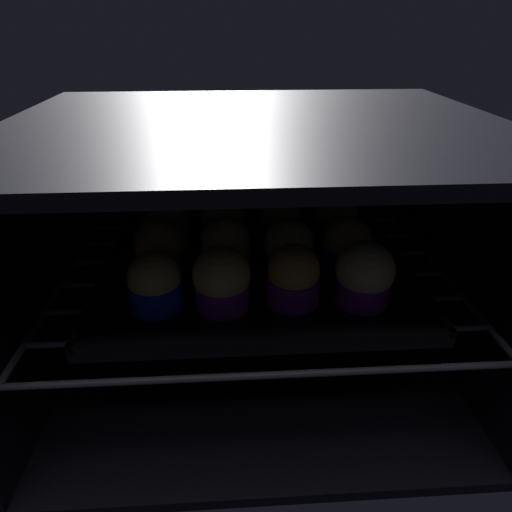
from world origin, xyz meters
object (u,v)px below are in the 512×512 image
at_px(muffin_row0_col1, 222,281).
at_px(muffin_row2_col3, 335,217).
at_px(baking_tray, 256,272).
at_px(muffin_row1_col3, 347,245).
at_px(muffin_row1_col2, 288,247).
at_px(muffin_row0_col3, 365,275).
at_px(muffin_row2_col2, 280,221).
at_px(muffin_row1_col1, 225,247).
at_px(muffin_row1_col0, 160,249).
at_px(muffin_row2_col0, 168,224).
at_px(muffin_row0_col2, 293,277).
at_px(muffin_row0_col0, 155,283).
at_px(muffin_row2_col1, 223,220).

relative_size(muffin_row0_col1, muffin_row2_col3, 0.96).
height_order(baking_tray, muffin_row1_col3, muffin_row1_col3).
bearing_deg(baking_tray, muffin_row1_col2, -1.73).
xyz_separation_m(muffin_row0_col3, muffin_row2_col2, (-0.08, 0.17, -0.00)).
distance_m(muffin_row0_col3, muffin_row1_col1, 0.19).
distance_m(muffin_row0_col3, muffin_row1_col0, 0.27).
bearing_deg(muffin_row2_col0, muffin_row0_col2, -44.58).
relative_size(muffin_row2_col0, muffin_row2_col3, 0.92).
bearing_deg(muffin_row0_col1, muffin_row1_col0, 132.82).
relative_size(muffin_row0_col0, muffin_row2_col0, 0.96).
distance_m(muffin_row1_col0, muffin_row2_col1, 0.12).
height_order(muffin_row0_col2, muffin_row2_col2, muffin_row0_col2).
relative_size(baking_tray, muffin_row1_col1, 5.31).
bearing_deg(muffin_row0_col2, muffin_row0_col3, -4.11).
relative_size(muffin_row0_col1, muffin_row1_col3, 1.06).
relative_size(muffin_row0_col0, muffin_row0_col1, 0.92).
distance_m(muffin_row1_col0, muffin_row1_col2, 0.17).
distance_m(baking_tray, muffin_row1_col0, 0.14).
height_order(muffin_row1_col0, muffin_row2_col2, muffin_row1_col0).
relative_size(muffin_row0_col3, muffin_row2_col0, 1.07).
bearing_deg(muffin_row2_col2, baking_tray, -116.24).
bearing_deg(muffin_row1_col2, muffin_row2_col1, 135.29).
height_order(muffin_row2_col0, muffin_row2_col1, muffin_row2_col1).
xyz_separation_m(muffin_row1_col1, muffin_row2_col1, (-0.00, 0.09, -0.00)).
bearing_deg(muffin_row2_col3, muffin_row0_col1, -134.92).
bearing_deg(muffin_row0_col0, muffin_row2_col0, 91.00).
height_order(muffin_row0_col1, muffin_row1_col3, muffin_row0_col1).
height_order(muffin_row0_col2, muffin_row1_col3, muffin_row0_col2).
height_order(muffin_row2_col2, muffin_row2_col3, muffin_row2_col3).
bearing_deg(muffin_row2_col0, muffin_row1_col2, -26.56).
height_order(muffin_row0_col1, muffin_row2_col2, muffin_row0_col1).
relative_size(muffin_row0_col0, muffin_row1_col0, 0.93).
relative_size(muffin_row1_col1, muffin_row2_col2, 1.09).
height_order(muffin_row1_col3, muffin_row2_col1, muffin_row2_col1).
bearing_deg(muffin_row1_col0, baking_tray, -1.70).
bearing_deg(baking_tray, muffin_row1_col1, -176.64).
bearing_deg(muffin_row0_col1, muffin_row1_col2, 43.49).
bearing_deg(muffin_row1_col0, muffin_row0_col1, -47.18).
bearing_deg(muffin_row2_col3, muffin_row1_col0, -161.87).
relative_size(muffin_row0_col0, muffin_row1_col2, 0.98).
bearing_deg(muffin_row1_col1, muffin_row2_col3, 28.04).
bearing_deg(muffin_row2_col2, muffin_row1_col1, -133.57).
relative_size(muffin_row0_col3, muffin_row1_col2, 1.09).
bearing_deg(muffin_row2_col2, muffin_row0_col3, -64.52).
distance_m(muffin_row1_col2, muffin_row1_col3, 0.08).
height_order(muffin_row1_col0, muffin_row2_col1, muffin_row2_col1).
xyz_separation_m(baking_tray, muffin_row2_col3, (0.13, 0.09, 0.04)).
bearing_deg(muffin_row0_col1, baking_tray, 62.17).
height_order(baking_tray, muffin_row0_col3, muffin_row0_col3).
height_order(muffin_row0_col1, muffin_row1_col2, muffin_row0_col1).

